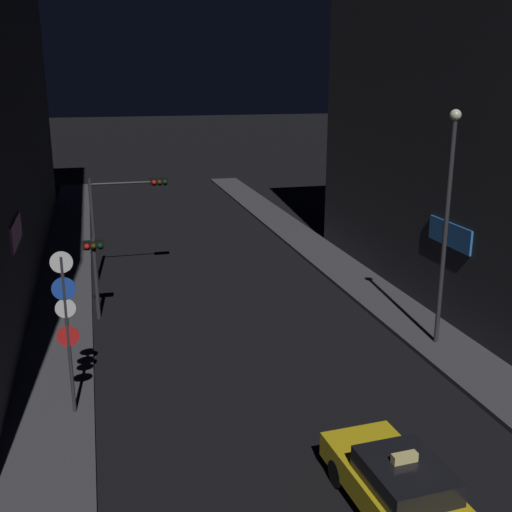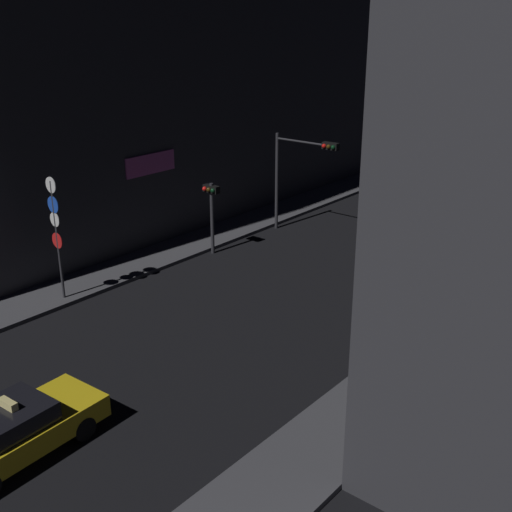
# 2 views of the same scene
# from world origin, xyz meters

# --- Properties ---
(sidewalk_left) EXTENTS (2.37, 54.45, 0.15)m
(sidewalk_left) POSITION_xyz_m (-6.57, 25.22, 0.08)
(sidewalk_left) COLOR #424247
(sidewalk_left) RESTS_ON ground_plane
(sidewalk_right) EXTENTS (2.37, 54.45, 0.15)m
(sidewalk_right) POSITION_xyz_m (6.57, 25.22, 0.08)
(sidewalk_right) COLOR #424247
(sidewalk_right) RESTS_ON ground_plane
(taxi) EXTENTS (2.03, 4.54, 1.62)m
(taxi) POSITION_xyz_m (0.94, 6.85, 0.74)
(taxi) COLOR yellow
(taxi) RESTS_ON ground_plane
(traffic_light_overhead) EXTENTS (3.55, 0.42, 4.82)m
(traffic_light_overhead) POSITION_xyz_m (-3.78, 25.03, 3.50)
(traffic_light_overhead) COLOR #2D2D33
(traffic_light_overhead) RESTS_ON ground_plane
(traffic_light_left_kerb) EXTENTS (0.80, 0.42, 3.26)m
(traffic_light_left_kerb) POSITION_xyz_m (-5.14, 20.33, 2.36)
(traffic_light_left_kerb) COLOR #2D2D33
(traffic_light_left_kerb) RESTS_ON ground_plane
(sign_pole_left) EXTENTS (0.63, 0.10, 4.67)m
(sign_pole_left) POSITION_xyz_m (-5.92, 12.96, 2.94)
(sign_pole_left) COLOR #2D2D33
(sign_pole_left) RESTS_ON sidewalk_left
(street_lamp_near_block) EXTENTS (0.37, 0.37, 8.04)m
(street_lamp_near_block) POSITION_xyz_m (6.39, 14.68, 4.84)
(street_lamp_near_block) COLOR #2D2D33
(street_lamp_near_block) RESTS_ON sidewalk_right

